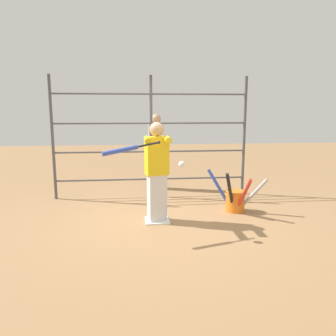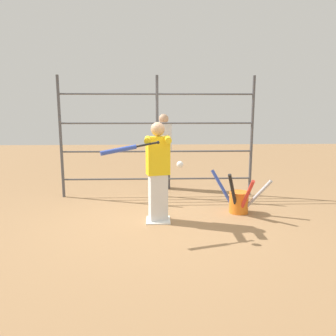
% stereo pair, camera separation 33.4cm
% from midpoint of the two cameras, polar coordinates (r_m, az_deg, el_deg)
% --- Properties ---
extents(ground_plane, '(24.00, 24.00, 0.00)m').
position_cam_midpoint_polar(ground_plane, '(5.56, -3.64, -9.19)').
color(ground_plane, '#9E754C').
extents(home_plate, '(0.40, 0.40, 0.02)m').
position_cam_midpoint_polar(home_plate, '(5.56, -3.64, -9.09)').
color(home_plate, white).
rests_on(home_plate, ground).
extents(fence_backstop, '(4.06, 0.06, 2.53)m').
position_cam_midpoint_polar(fence_backstop, '(6.87, -4.34, 5.32)').
color(fence_backstop, '#4C4C51').
rests_on(fence_backstop, ground).
extents(batter, '(0.41, 0.63, 1.64)m').
position_cam_midpoint_polar(batter, '(5.32, -3.74, -0.18)').
color(batter, silver).
rests_on(batter, ground).
extents(baseball_bat_swinging, '(0.84, 0.36, 0.18)m').
position_cam_midpoint_polar(baseball_bat_swinging, '(4.66, -9.52, 3.21)').
color(baseball_bat_swinging, black).
extents(softball_in_flight, '(0.10, 0.10, 0.10)m').
position_cam_midpoint_polar(softball_in_flight, '(4.65, 0.37, 0.62)').
color(softball_in_flight, white).
extents(bat_bucket, '(1.01, 0.79, 0.78)m').
position_cam_midpoint_polar(bat_bucket, '(6.06, 10.08, -5.39)').
color(bat_bucket, orange).
rests_on(bat_bucket, ground).
extents(bystander_behind_fence, '(0.36, 0.22, 1.74)m').
position_cam_midpoint_polar(bystander_behind_fence, '(7.61, -3.30, 3.10)').
color(bystander_behind_fence, '#3F3F47').
rests_on(bystander_behind_fence, ground).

